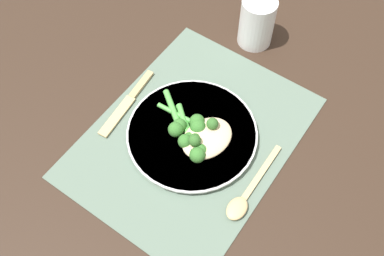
# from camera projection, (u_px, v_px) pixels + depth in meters

# --- Properties ---
(ground_plane) EXTENTS (3.00, 3.00, 0.00)m
(ground_plane) POSITION_uv_depth(u_px,v_px,m) (192.00, 137.00, 0.88)
(ground_plane) COLOR #332319
(placemat) EXTENTS (0.46, 0.36, 0.00)m
(placemat) POSITION_uv_depth(u_px,v_px,m) (192.00, 136.00, 0.88)
(placemat) COLOR slate
(placemat) RESTS_ON ground_plane
(plate) EXTENTS (0.25, 0.25, 0.01)m
(plate) POSITION_uv_depth(u_px,v_px,m) (192.00, 134.00, 0.87)
(plate) COLOR white
(plate) RESTS_ON placemat
(chicken_fillet) EXTENTS (0.12, 0.10, 0.02)m
(chicken_fillet) POSITION_uv_depth(u_px,v_px,m) (206.00, 140.00, 0.84)
(chicken_fillet) COLOR beige
(chicken_fillet) RESTS_ON plate
(pesto_dollop_primary) EXTENTS (0.02, 0.02, 0.02)m
(pesto_dollop_primary) POSITION_uv_depth(u_px,v_px,m) (195.00, 140.00, 0.82)
(pesto_dollop_primary) COLOR #336628
(pesto_dollop_primary) RESTS_ON chicken_fillet
(pesto_dollop_secondary) EXTENTS (0.02, 0.02, 0.02)m
(pesto_dollop_secondary) POSITION_uv_depth(u_px,v_px,m) (212.00, 124.00, 0.84)
(pesto_dollop_secondary) COLOR #336628
(pesto_dollop_secondary) RESTS_ON chicken_fillet
(broccoli_stalk_left) EXTENTS (0.10, 0.12, 0.03)m
(broccoli_stalk_left) POSITION_uv_depth(u_px,v_px,m) (197.00, 148.00, 0.83)
(broccoli_stalk_left) COLOR #51A847
(broccoli_stalk_left) RESTS_ON plate
(broccoli_stalk_front) EXTENTS (0.08, 0.09, 0.03)m
(broccoli_stalk_front) POSITION_uv_depth(u_px,v_px,m) (188.00, 136.00, 0.85)
(broccoli_stalk_front) COLOR #51A847
(broccoli_stalk_front) RESTS_ON plate
(broccoli_stalk_right) EXTENTS (0.04, 0.11, 0.03)m
(broccoli_stalk_right) POSITION_uv_depth(u_px,v_px,m) (195.00, 123.00, 0.86)
(broccoli_stalk_right) COLOR #51A847
(broccoli_stalk_right) RESTS_ON plate
(broccoli_stalk_rear) EXTENTS (0.09, 0.09, 0.03)m
(broccoli_stalk_rear) POSITION_uv_depth(u_px,v_px,m) (176.00, 123.00, 0.86)
(broccoli_stalk_rear) COLOR #51A847
(broccoli_stalk_rear) RESTS_ON plate
(knife) EXTENTS (0.18, 0.04, 0.01)m
(knife) POSITION_uv_depth(u_px,v_px,m) (128.00, 101.00, 0.92)
(knife) COLOR tan
(knife) RESTS_ON placemat
(spoon) EXTENTS (0.18, 0.03, 0.01)m
(spoon) POSITION_uv_depth(u_px,v_px,m) (243.00, 199.00, 0.80)
(spoon) COLOR tan
(spoon) RESTS_ON placemat
(water_glass) EXTENTS (0.08, 0.08, 0.11)m
(water_glass) POSITION_uv_depth(u_px,v_px,m) (257.00, 22.00, 0.97)
(water_glass) COLOR white
(water_glass) RESTS_ON ground_plane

